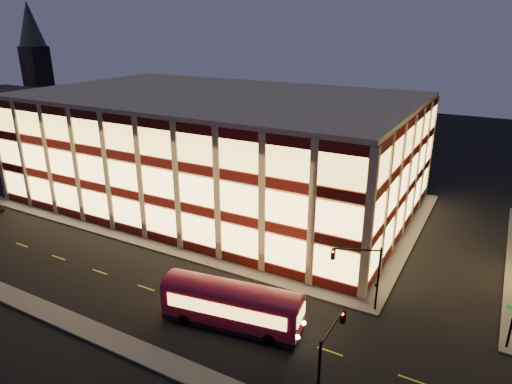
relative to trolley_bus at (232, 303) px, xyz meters
The scene contains 10 objects.
ground 15.66m from the trolley_bus, 153.84° to the left, with size 200.00×200.00×0.00m, color black.
sidewalk_office_south 18.77m from the trolley_bus, 155.14° to the left, with size 54.00×2.00×0.15m, color #514F4C.
sidewalk_office_east 25.59m from the trolley_bus, 69.17° to the left, with size 2.00×30.00×0.15m, color #514F4C.
sidewalk_near 15.37m from the trolley_bus, 156.15° to the right, with size 100.00×2.00×0.15m, color #514F4C.
office_building 29.57m from the trolley_bus, 125.34° to the left, with size 50.45×30.45×14.50m.
church_tower 96.36m from the trolley_bus, 150.83° to the left, with size 5.00×5.00×18.00m, color #2D2621.
church_spire 98.36m from the trolley_bus, 150.83° to the left, with size 6.00×6.00×10.00m, color #4C473F.
traffic_signal_far 11.07m from the trolley_bus, 40.53° to the left, with size 3.79×1.87×6.00m.
traffic_signal_near 10.64m from the trolley_bus, 23.63° to the right, with size 0.32×4.45×6.00m.
trolley_bus is the anchor object (origin of this frame).
Camera 1 is at (30.64, -32.99, 23.01)m, focal length 32.00 mm.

